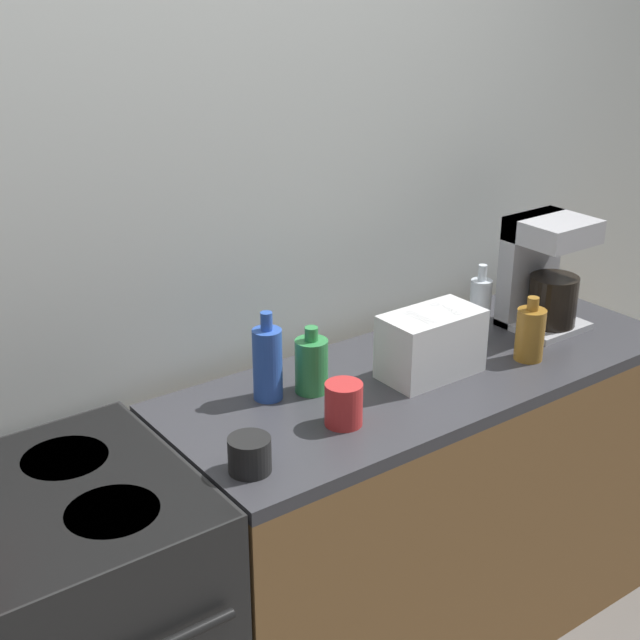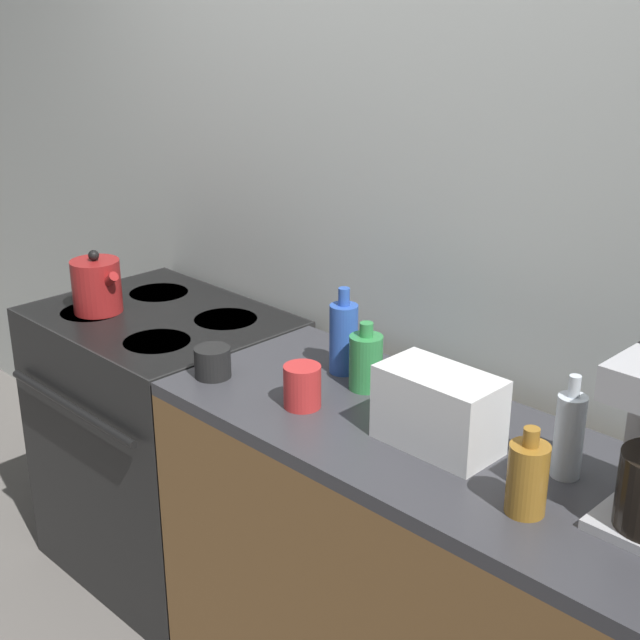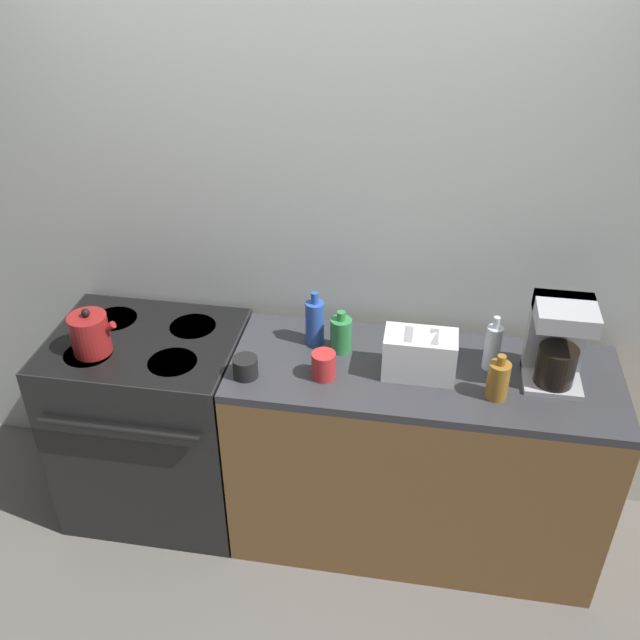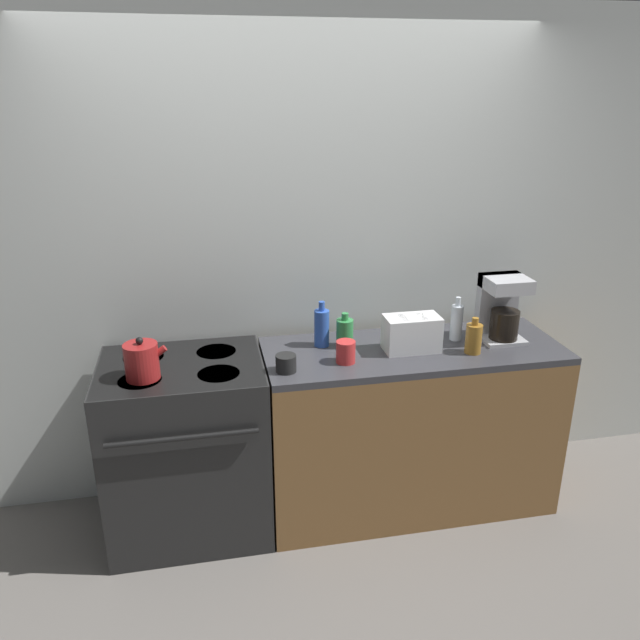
# 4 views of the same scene
# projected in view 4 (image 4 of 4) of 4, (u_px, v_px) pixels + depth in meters

# --- Properties ---
(ground_plane) EXTENTS (12.00, 12.00, 0.00)m
(ground_plane) POSITION_uv_depth(u_px,v_px,m) (320.00, 546.00, 3.18)
(ground_plane) COLOR slate
(wall_back) EXTENTS (8.00, 0.05, 2.60)m
(wall_back) POSITION_uv_depth(u_px,v_px,m) (295.00, 265.00, 3.33)
(wall_back) COLOR silver
(wall_back) RESTS_ON ground_plane
(stove) EXTENTS (0.80, 0.66, 0.94)m
(stove) POSITION_uv_depth(u_px,v_px,m) (187.00, 446.00, 3.18)
(stove) COLOR black
(stove) RESTS_ON ground_plane
(counter_block) EXTENTS (1.54, 0.59, 0.94)m
(counter_block) POSITION_uv_depth(u_px,v_px,m) (409.00, 427.00, 3.38)
(counter_block) COLOR brown
(counter_block) RESTS_ON ground_plane
(kettle) EXTENTS (0.20, 0.16, 0.20)m
(kettle) POSITION_uv_depth(u_px,v_px,m) (142.00, 361.00, 2.85)
(kettle) COLOR maroon
(kettle) RESTS_ON stove
(toaster) EXTENTS (0.28, 0.15, 0.18)m
(toaster) POSITION_uv_depth(u_px,v_px,m) (412.00, 333.00, 3.15)
(toaster) COLOR white
(toaster) RESTS_ON counter_block
(coffee_maker) EXTENTS (0.22, 0.21, 0.35)m
(coffee_maker) POSITION_uv_depth(u_px,v_px,m) (502.00, 307.00, 3.26)
(coffee_maker) COLOR #B7B7BC
(coffee_maker) RESTS_ON counter_block
(bottle_green) EXTENTS (0.09, 0.09, 0.18)m
(bottle_green) POSITION_uv_depth(u_px,v_px,m) (345.00, 333.00, 3.20)
(bottle_green) COLOR #338C47
(bottle_green) RESTS_ON counter_block
(bottle_amber) EXTENTS (0.08, 0.08, 0.19)m
(bottle_amber) POSITION_uv_depth(u_px,v_px,m) (474.00, 338.00, 3.12)
(bottle_amber) COLOR #9E6B23
(bottle_amber) RESTS_ON counter_block
(bottle_clear) EXTENTS (0.06, 0.06, 0.24)m
(bottle_clear) POSITION_uv_depth(u_px,v_px,m) (457.00, 322.00, 3.28)
(bottle_clear) COLOR silver
(bottle_clear) RESTS_ON counter_block
(bottle_blue) EXTENTS (0.08, 0.08, 0.24)m
(bottle_blue) POSITION_uv_depth(u_px,v_px,m) (322.00, 327.00, 3.20)
(bottle_blue) COLOR #2D56B7
(bottle_blue) RESTS_ON counter_block
(cup_red) EXTENTS (0.09, 0.09, 0.11)m
(cup_red) POSITION_uv_depth(u_px,v_px,m) (346.00, 352.00, 3.02)
(cup_red) COLOR red
(cup_red) RESTS_ON counter_block
(cup_black) EXTENTS (0.10, 0.10, 0.08)m
(cup_black) POSITION_uv_depth(u_px,v_px,m) (286.00, 363.00, 2.93)
(cup_black) COLOR black
(cup_black) RESTS_ON counter_block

